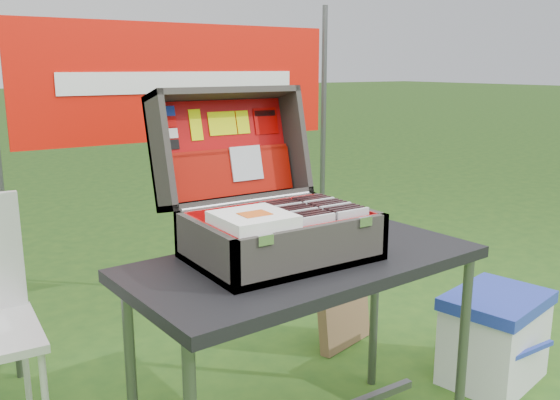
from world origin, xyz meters
TOP-DOWN VIEW (x-y plane):
  - table at (-0.09, -0.05)m, footprint 1.24×0.69m
  - table_top at (-0.09, -0.05)m, footprint 1.24×0.69m
  - table_leg_fr at (0.45, -0.29)m, footprint 0.04×0.04m
  - table_leg_bl at (-0.63, 0.19)m, footprint 0.04×0.04m
  - table_leg_br at (0.45, 0.19)m, footprint 0.04×0.04m
  - suitcase at (-0.16, 0.05)m, footprint 0.58×0.57m
  - suitcase_base_bottom at (-0.16, -0.01)m, footprint 0.58×0.41m
  - suitcase_base_wall_front at (-0.16, -0.21)m, footprint 0.58×0.02m
  - suitcase_base_wall_back at (-0.16, 0.18)m, footprint 0.58×0.02m
  - suitcase_base_wall_left at (-0.44, -0.01)m, footprint 0.02×0.41m
  - suitcase_base_wall_right at (0.11, -0.01)m, footprint 0.02×0.41m
  - suitcase_liner_floor at (-0.16, -0.01)m, footprint 0.53×0.37m
  - suitcase_latch_left at (-0.35, -0.22)m, footprint 0.05×0.01m
  - suitcase_latch_right at (0.02, -0.22)m, footprint 0.05×0.01m
  - suitcase_hinge at (-0.16, 0.20)m, footprint 0.52×0.02m
  - suitcase_lid_back at (-0.16, 0.38)m, footprint 0.58×0.12m
  - suitcase_lid_rim_far at (-0.16, 0.37)m, footprint 0.58×0.16m
  - suitcase_lid_rim_near at (-0.16, 0.27)m, footprint 0.58×0.16m
  - suitcase_lid_rim_left at (-0.44, 0.32)m, footprint 0.02×0.25m
  - suitcase_lid_rim_right at (0.11, 0.32)m, footprint 0.02×0.25m
  - suitcase_lid_liner at (-0.16, 0.37)m, footprint 0.53×0.09m
  - suitcase_liner_wall_front at (-0.16, -0.19)m, footprint 0.53×0.01m
  - suitcase_liner_wall_back at (-0.16, 0.17)m, footprint 0.53×0.01m
  - suitcase_liner_wall_left at (-0.43, -0.01)m, footprint 0.01×0.37m
  - suitcase_liner_wall_right at (0.10, -0.01)m, footprint 0.01×0.37m
  - suitcase_lid_pocket at (-0.16, 0.33)m, footprint 0.51×0.07m
  - suitcase_pocket_edge at (-0.16, 0.34)m, footprint 0.50×0.02m
  - suitcase_pocket_cd at (-0.10, 0.32)m, footprint 0.13×0.04m
  - lid_sticker_cc_a at (-0.38, 0.40)m, footprint 0.06×0.01m
  - lid_sticker_cc_b at (-0.38, 0.39)m, footprint 0.06×0.01m
  - lid_sticker_cc_c at (-0.38, 0.38)m, footprint 0.06×0.01m
  - lid_sticker_cc_d at (-0.38, 0.37)m, footprint 0.06×0.01m
  - lid_card_neon_tall at (-0.27, 0.39)m, footprint 0.05×0.03m
  - lid_card_neon_main at (-0.16, 0.39)m, footprint 0.11×0.02m
  - lid_card_neon_small at (-0.08, 0.39)m, footprint 0.05×0.02m
  - lid_sticker_band at (0.03, 0.39)m, footprint 0.10×0.03m
  - lid_sticker_band_bar at (0.03, 0.39)m, footprint 0.09×0.01m
  - cd_left_0 at (-0.13, -0.17)m, footprint 0.13×0.01m
  - cd_left_1 at (-0.13, -0.15)m, footprint 0.13×0.01m
  - cd_left_2 at (-0.13, -0.12)m, footprint 0.13×0.01m
  - cd_left_3 at (-0.13, -0.10)m, footprint 0.13×0.01m
  - cd_left_4 at (-0.13, -0.08)m, footprint 0.13×0.01m
  - cd_left_5 at (-0.13, -0.06)m, footprint 0.13×0.01m
  - cd_left_6 at (-0.13, -0.03)m, footprint 0.13×0.01m
  - cd_left_7 at (-0.13, -0.01)m, footprint 0.13×0.01m
  - cd_left_8 at (-0.13, 0.01)m, footprint 0.13×0.01m
  - cd_left_9 at (-0.13, 0.03)m, footprint 0.13×0.01m
  - cd_left_10 at (-0.13, 0.06)m, footprint 0.13×0.01m
  - cd_left_11 at (-0.13, 0.08)m, footprint 0.13×0.01m
  - cd_right_0 at (0.01, -0.17)m, footprint 0.13×0.01m
  - cd_right_1 at (0.01, -0.15)m, footprint 0.13×0.01m
  - cd_right_2 at (0.01, -0.12)m, footprint 0.13×0.01m
  - cd_right_3 at (0.01, -0.10)m, footprint 0.13×0.01m
  - cd_right_4 at (0.01, -0.08)m, footprint 0.13×0.01m
  - cd_right_5 at (0.01, -0.06)m, footprint 0.13×0.01m
  - cd_right_6 at (0.01, -0.03)m, footprint 0.13×0.01m
  - cd_right_7 at (0.01, -0.01)m, footprint 0.13×0.01m
  - cd_right_8 at (0.01, 0.01)m, footprint 0.13×0.01m
  - cd_right_9 at (0.01, 0.03)m, footprint 0.13×0.01m
  - cd_right_10 at (0.01, 0.06)m, footprint 0.13×0.01m
  - cd_right_11 at (0.01, 0.08)m, footprint 0.13×0.01m
  - songbook_0 at (-0.31, -0.09)m, footprint 0.22×0.22m
  - songbook_1 at (-0.31, -0.09)m, footprint 0.22×0.22m
  - songbook_2 at (-0.31, -0.09)m, footprint 0.22×0.22m
  - songbook_3 at (-0.31, -0.09)m, footprint 0.22×0.22m
  - songbook_4 at (-0.31, -0.09)m, footprint 0.22×0.22m
  - songbook_5 at (-0.31, -0.09)m, footprint 0.22×0.22m
  - songbook_6 at (-0.31, -0.09)m, footprint 0.22×0.22m
  - songbook_graphic at (-0.31, -0.10)m, footprint 0.09×0.07m
  - cooler at (0.92, -0.08)m, footprint 0.52×0.44m
  - cooler_body at (0.92, -0.08)m, footprint 0.50×0.42m
  - cooler_lid at (0.92, -0.08)m, footprint 0.52×0.44m
  - cooler_handle at (0.92, -0.26)m, footprint 0.27×0.02m
  - chair_leg_br at (-0.88, 0.71)m, footprint 0.02×0.02m
  - chair_upright_right at (-0.88, 0.73)m, footprint 0.02×0.02m
  - cardboard_box at (0.58, 0.55)m, footprint 0.36×0.18m
  - banner_post_left at (-0.85, 1.10)m, footprint 0.03×0.03m
  - banner_post_right at (0.85, 1.10)m, footprint 0.03×0.03m
  - banner at (0.00, 1.09)m, footprint 1.60×0.02m
  - banner_text at (0.00, 1.08)m, footprint 1.20×0.00m

SIDE VIEW (x-z plane):
  - cooler_body at x=0.92m, z-range 0.00..0.35m
  - cardboard_box at x=0.58m, z-range 0.00..0.37m
  - cooler at x=0.92m, z-range 0.00..0.40m
  - cooler_handle at x=0.92m, z-range 0.21..0.23m
  - chair_leg_br at x=-0.88m, z-range 0.00..0.48m
  - table_leg_fr at x=0.45m, z-range 0.00..0.71m
  - table_leg_bl at x=-0.63m, z-range 0.00..0.71m
  - table_leg_br at x=0.45m, z-range 0.00..0.71m
  - table at x=-0.09m, z-range 0.00..0.75m
  - cooler_lid at x=0.92m, z-range 0.35..0.40m
  - chair_upright_right at x=-0.88m, z-range 0.48..0.92m
  - table_top at x=-0.09m, z-range 0.71..0.75m
  - suitcase_base_bottom at x=-0.16m, z-range 0.75..0.77m
  - suitcase_liner_floor at x=-0.16m, z-range 0.77..0.78m
  - suitcase_base_wall_front at x=-0.16m, z-range 0.75..0.90m
  - suitcase_base_wall_back at x=-0.16m, z-range 0.75..0.90m
  - suitcase_base_wall_left at x=-0.44m, z-range 0.75..0.90m
  - suitcase_base_wall_right at x=0.11m, z-range 0.75..0.90m
  - suitcase_liner_wall_front at x=-0.16m, z-range 0.77..0.90m
  - suitcase_liner_wall_back at x=-0.16m, z-range 0.77..0.90m
  - suitcase_liner_wall_left at x=-0.43m, z-range 0.77..0.90m
  - suitcase_liner_wall_right at x=0.10m, z-range 0.77..0.90m
  - banner_post_left at x=-0.85m, z-range 0.00..1.70m
  - banner_post_right at x=0.85m, z-range 0.00..1.70m
  - cd_left_0 at x=-0.13m, z-range 0.78..0.93m
  - cd_left_1 at x=-0.13m, z-range 0.78..0.93m
  - cd_left_2 at x=-0.13m, z-range 0.78..0.93m
  - cd_left_3 at x=-0.13m, z-range 0.78..0.93m
  - cd_left_4 at x=-0.13m, z-range 0.78..0.93m
  - cd_left_5 at x=-0.13m, z-range 0.78..0.93m
  - cd_left_6 at x=-0.13m, z-range 0.78..0.93m
  - cd_left_7 at x=-0.13m, z-range 0.78..0.93m
  - cd_left_8 at x=-0.13m, z-range 0.78..0.93m
  - cd_left_9 at x=-0.13m, z-range 0.78..0.93m
  - cd_left_10 at x=-0.13m, z-range 0.78..0.93m
  - cd_left_11 at x=-0.13m, z-range 0.78..0.93m
  - cd_right_0 at x=0.01m, z-range 0.78..0.93m
  - cd_right_1 at x=0.01m, z-range 0.78..0.93m
  - cd_right_2 at x=0.01m, z-range 0.78..0.93m
  - cd_right_3 at x=0.01m, z-range 0.78..0.93m
  - cd_right_4 at x=0.01m, z-range 0.78..0.93m
  - cd_right_5 at x=0.01m, z-range 0.78..0.93m
  - cd_right_6 at x=0.01m, z-range 0.78..0.93m
  - cd_right_7 at x=0.01m, z-range 0.78..0.93m
  - cd_right_8 at x=0.01m, z-range 0.78..0.93m
  - cd_right_9 at x=0.01m, z-range 0.78..0.93m
  - cd_right_10 at x=0.01m, z-range 0.78..0.93m
  - cd_right_11 at x=0.01m, z-range 0.78..0.93m
  - suitcase_latch_left at x=-0.35m, z-range 0.88..0.91m
  - suitcase_latch_right at x=0.02m, z-range 0.88..0.91m
  - suitcase_lid_rim_near at x=-0.16m, z-range 0.87..0.93m
  - suitcase_hinge at x=-0.16m, z-range 0.90..0.91m
  - songbook_0 at x=-0.31m, z-range 0.90..0.91m
  - songbook_1 at x=-0.31m, z-range 0.91..0.91m
  - songbook_2 at x=-0.31m, z-range 0.91..0.92m
  - songbook_3 at x=-0.31m, z-range 0.92..0.92m
  - songbook_4 at x=-0.31m, z-range 0.92..0.93m
  - songbook_5 at x=-0.31m, z-range 0.93..0.93m
  - songbook_6 at x=-0.31m, z-range 0.93..0.94m
  - songbook_graphic at x=-0.31m, z-range 0.94..0.94m
  - suitcase_lid_pocket at x=-0.16m, z-range 0.90..1.07m
  - suitcase at x=-0.16m, z-range 0.75..1.29m
  - suitcase_pocket_cd at x=-0.10m, z-range 0.96..1.08m
  - suitcase_pocket_edge at x=-0.16m, z-range 1.05..1.08m
  - suitcase_lid_back at x=-0.16m, z-range 0.87..1.27m
  - suitcase_lid_liner at x=-0.16m, z-range 0.90..1.25m
  - suitcase_lid_rim_left at x=-0.44m, z-range 0.87..1.31m
  - suitcase_lid_rim_right at x=0.11m, z-range 0.87..1.31m
  - lid_sticker_cc_d at x=-0.38m, z-range 1.09..1.12m
  - lid_sticker_cc_c at x=-0.38m, z-range 1.13..1.16m
  - lid_card_neon_tall at x=-0.27m, z-range 1.11..1.22m
  - lid_card_neon_main at x=-0.16m, z-range 1.12..1.21m
  - lid_card_neon_small at x=-0.08m, z-range 1.12..1.21m
  - lid_sticker_band at x=0.03m, z-range 1.12..1.22m
  - lid_sticker_cc_b at x=-0.38m, z-range 1.16..1.20m
  - lid_sticker_band_bar at x=0.03m, z-range 1.18..1.21m
  - lid_sticker_cc_a at x=-0.38m, z-range 1.20..1.24m
  - suitcase_lid_rim_far at x=-0.16m, z-range 1.25..1.31m
  - banner at x=0.00m, z-range 1.02..1.58m
  - banner_text at x=0.00m, z-range 1.25..1.35m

